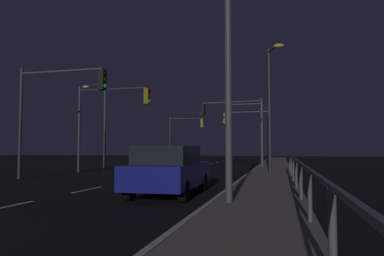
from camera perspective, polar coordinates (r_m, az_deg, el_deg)
ground_plane at (r=21.65m, az=-4.69°, el=-7.20°), size 112.00×112.00×0.00m
sidewalk_right at (r=20.55m, az=12.37°, el=-7.15°), size 2.35×77.00×0.14m
lane_markings_center at (r=24.99m, az=-2.13°, el=-6.67°), size 0.14×50.00×0.01m
lane_edge_line at (r=25.61m, az=9.44°, el=-6.54°), size 0.14×53.00×0.01m
car at (r=11.67m, az=-3.59°, el=-6.53°), size 1.92×4.44×1.57m
traffic_light_near_right at (r=32.63m, az=8.64°, el=0.46°), size 4.14×0.43×4.87m
traffic_light_far_right at (r=40.91m, az=-1.10°, el=-0.27°), size 3.93×0.71×5.15m
traffic_light_mid_left at (r=29.25m, az=6.46°, el=1.62°), size 5.09×0.91×5.35m
traffic_light_near_left at (r=18.79m, az=-20.41°, el=4.34°), size 4.77×0.34×5.49m
traffic_light_far_center at (r=28.32m, az=8.37°, el=1.14°), size 2.95×0.45×5.04m
traffic_light_overhead_east at (r=23.18m, az=-12.79°, el=2.75°), size 4.91×0.34×5.45m
street_lamp_mid_block at (r=20.96m, az=12.30°, el=4.77°), size 0.93×1.76×7.05m
street_lamp_corner at (r=10.21m, az=6.34°, el=17.74°), size 0.82×2.05×8.44m
street_lamp_across_street at (r=29.00m, az=-14.12°, el=1.95°), size 2.29×0.72×6.66m
barrier_fence at (r=11.72m, az=16.31°, el=-6.11°), size 0.09×21.48×0.98m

